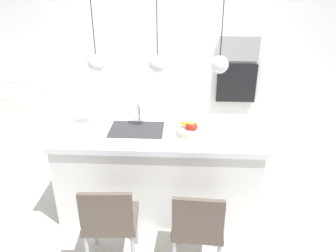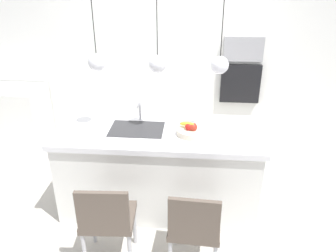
{
  "view_description": "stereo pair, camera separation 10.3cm",
  "coord_description": "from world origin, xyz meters",
  "px_view_note": "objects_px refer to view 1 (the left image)",
  "views": [
    {
      "loc": [
        0.26,
        -3.16,
        2.54
      ],
      "look_at": [
        0.1,
        0.0,
        1.01
      ],
      "focal_mm": 36.44,
      "sensor_mm": 36.0,
      "label": 1
    },
    {
      "loc": [
        0.36,
        -3.15,
        2.54
      ],
      "look_at": [
        0.1,
        0.0,
        1.01
      ],
      "focal_mm": 36.44,
      "sensor_mm": 36.0,
      "label": 2
    }
  ],
  "objects_px": {
    "fruit_bowl": "(191,130)",
    "chair_middle": "(198,224)",
    "microwave": "(240,48)",
    "oven": "(236,83)",
    "chair_near": "(110,219)"
  },
  "relations": [
    {
      "from": "chair_middle",
      "to": "oven",
      "type": "bearing_deg",
      "value": 76.06
    },
    {
      "from": "microwave",
      "to": "oven",
      "type": "relative_size",
      "value": 0.96
    },
    {
      "from": "oven",
      "to": "chair_middle",
      "type": "xyz_separation_m",
      "value": [
        -0.61,
        -2.45,
        -0.46
      ]
    },
    {
      "from": "microwave",
      "to": "chair_middle",
      "type": "distance_m",
      "value": 2.7
    },
    {
      "from": "fruit_bowl",
      "to": "oven",
      "type": "bearing_deg",
      "value": 67.93
    },
    {
      "from": "microwave",
      "to": "oven",
      "type": "xyz_separation_m",
      "value": [
        0.0,
        0.0,
        -0.5
      ]
    },
    {
      "from": "oven",
      "to": "chair_middle",
      "type": "bearing_deg",
      "value": -103.94
    },
    {
      "from": "fruit_bowl",
      "to": "microwave",
      "type": "height_order",
      "value": "microwave"
    },
    {
      "from": "oven",
      "to": "fruit_bowl",
      "type": "bearing_deg",
      "value": -112.07
    },
    {
      "from": "chair_middle",
      "to": "microwave",
      "type": "bearing_deg",
      "value": 76.06
    },
    {
      "from": "fruit_bowl",
      "to": "chair_middle",
      "type": "xyz_separation_m",
      "value": [
        0.06,
        -0.8,
        -0.51
      ]
    },
    {
      "from": "fruit_bowl",
      "to": "oven",
      "type": "distance_m",
      "value": 1.79
    },
    {
      "from": "oven",
      "to": "chair_near",
      "type": "distance_m",
      "value": 2.84
    },
    {
      "from": "oven",
      "to": "chair_middle",
      "type": "distance_m",
      "value": 2.57
    },
    {
      "from": "fruit_bowl",
      "to": "microwave",
      "type": "bearing_deg",
      "value": 67.93
    }
  ]
}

